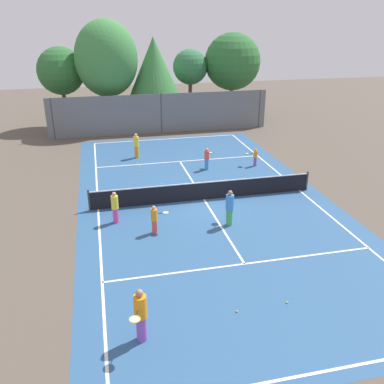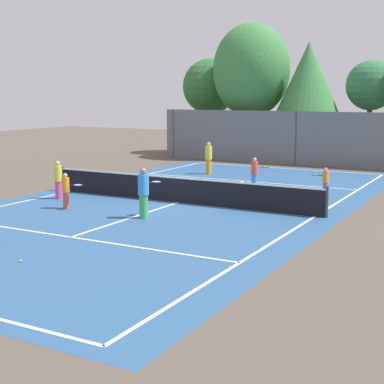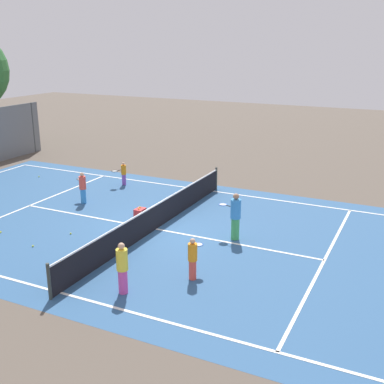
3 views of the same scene
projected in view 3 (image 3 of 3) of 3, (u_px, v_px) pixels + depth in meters
The scene contains 13 objects.
ground_plane at pixel (156, 229), 18.61m from camera, with size 80.00×80.00×0.00m, color brown.
court_surface at pixel (156, 229), 18.61m from camera, with size 13.00×25.00×0.01m.
tennis_net at pixel (156, 217), 18.46m from camera, with size 11.90×0.10×1.10m.
player_0 at pixel (123, 173), 24.19m from camera, with size 0.83×0.54×1.17m.
player_1 at pixel (193, 258), 14.51m from camera, with size 0.86×0.39×1.33m.
player_2 at pixel (122, 268), 13.65m from camera, with size 0.33×0.33×1.55m.
player_3 at pixel (235, 216), 17.42m from camera, with size 0.55×0.95×1.74m.
player_6 at pixel (83, 187), 21.41m from camera, with size 0.75×0.79×1.42m.
ball_crate at pixel (140, 213), 19.85m from camera, with size 0.47×0.35×0.43m.
tennis_ball_0 at pixel (1, 232), 18.24m from camera, with size 0.07×0.07×0.07m, color #CCE533.
tennis_ball_1 at pixel (39, 177), 25.75m from camera, with size 0.07×0.07×0.07m, color #CCE533.
tennis_ball_3 at pixel (71, 234), 18.09m from camera, with size 0.07×0.07×0.07m, color #CCE533.
tennis_ball_7 at pixel (33, 246), 16.98m from camera, with size 0.07×0.07×0.07m, color #CCE533.
Camera 3 is at (-15.01, -8.80, 6.88)m, focal length 45.26 mm.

